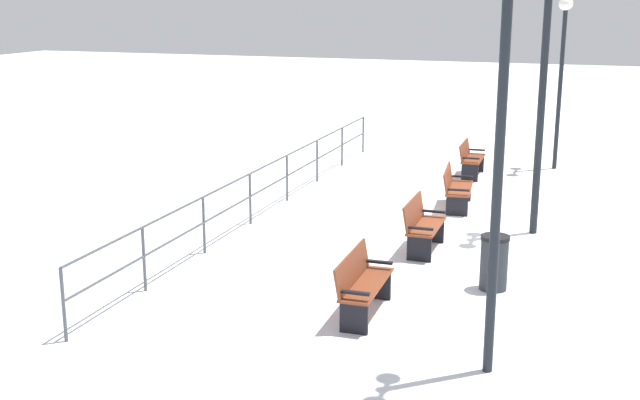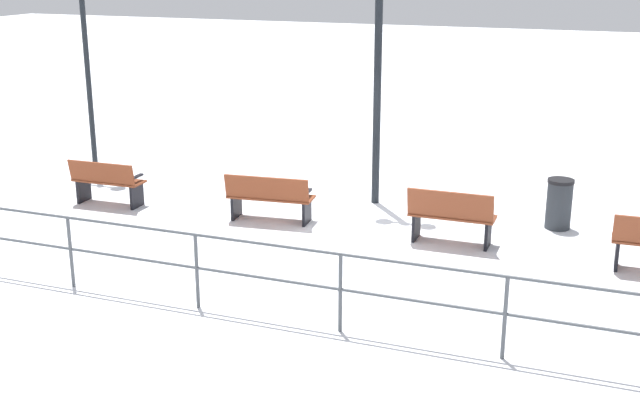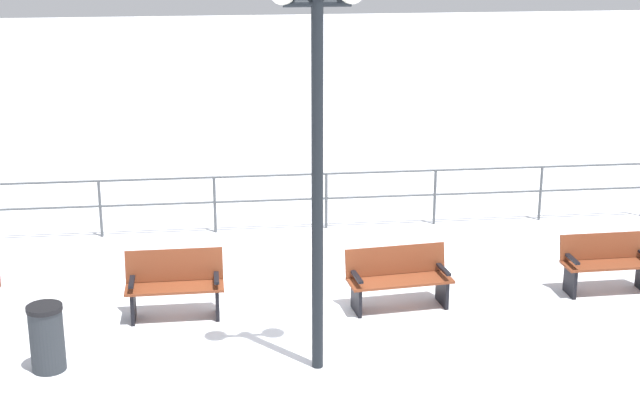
{
  "view_description": "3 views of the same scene",
  "coord_description": "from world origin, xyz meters",
  "px_view_note": "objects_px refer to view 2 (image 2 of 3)",
  "views": [
    {
      "loc": [
        2.81,
        -15.26,
        4.46
      ],
      "look_at": [
        -2.27,
        -0.71,
        0.54
      ],
      "focal_mm": 45.65,
      "sensor_mm": 36.0,
      "label": 1
    },
    {
      "loc": [
        -12.31,
        -4.05,
        4.5
      ],
      "look_at": [
        -1.53,
        0.07,
        0.99
      ],
      "focal_mm": 45.68,
      "sensor_mm": 36.0,
      "label": 2
    },
    {
      "loc": [
        12.44,
        -1.03,
        5.52
      ],
      "look_at": [
        -2.6,
        0.76,
        0.85
      ],
      "focal_mm": 53.03,
      "sensor_mm": 36.0,
      "label": 3
    }
  ],
  "objects_px": {
    "bench_third": "(270,197)",
    "bench_fourth": "(107,182)",
    "bench_second": "(451,216)",
    "lamppost_far": "(83,14)",
    "trash_bin": "(559,204)",
    "lamppost_middle": "(379,20)"
  },
  "relations": [
    {
      "from": "bench_second",
      "to": "bench_fourth",
      "type": "distance_m",
      "value": 6.41
    },
    {
      "from": "lamppost_far",
      "to": "trash_bin",
      "type": "height_order",
      "value": "lamppost_far"
    },
    {
      "from": "bench_second",
      "to": "lamppost_middle",
      "type": "bearing_deg",
      "value": 45.14
    },
    {
      "from": "bench_fourth",
      "to": "lamppost_middle",
      "type": "bearing_deg",
      "value": -68.4
    },
    {
      "from": "bench_second",
      "to": "lamppost_far",
      "type": "xyz_separation_m",
      "value": [
        1.78,
        8.08,
        2.82
      ]
    },
    {
      "from": "bench_third",
      "to": "lamppost_middle",
      "type": "height_order",
      "value": "lamppost_middle"
    },
    {
      "from": "bench_third",
      "to": "lamppost_far",
      "type": "height_order",
      "value": "lamppost_far"
    },
    {
      "from": "bench_third",
      "to": "lamppost_middle",
      "type": "relative_size",
      "value": 0.32
    },
    {
      "from": "lamppost_far",
      "to": "trash_bin",
      "type": "bearing_deg",
      "value": -91.9
    },
    {
      "from": "bench_second",
      "to": "trash_bin",
      "type": "relative_size",
      "value": 1.59
    },
    {
      "from": "bench_third",
      "to": "trash_bin",
      "type": "distance_m",
      "value": 4.94
    },
    {
      "from": "lamppost_far",
      "to": "lamppost_middle",
      "type": "bearing_deg",
      "value": -90.0
    },
    {
      "from": "lamppost_middle",
      "to": "lamppost_far",
      "type": "height_order",
      "value": "lamppost_middle"
    },
    {
      "from": "lamppost_far",
      "to": "bench_second",
      "type": "bearing_deg",
      "value": -102.42
    },
    {
      "from": "bench_second",
      "to": "bench_third",
      "type": "bearing_deg",
      "value": 88.98
    },
    {
      "from": "lamppost_middle",
      "to": "bench_second",
      "type": "bearing_deg",
      "value": -134.44
    },
    {
      "from": "bench_third",
      "to": "bench_fourth",
      "type": "xyz_separation_m",
      "value": [
        -0.2,
        3.21,
        0.01
      ]
    },
    {
      "from": "bench_third",
      "to": "bench_fourth",
      "type": "bearing_deg",
      "value": 87.4
    },
    {
      "from": "bench_third",
      "to": "lamppost_far",
      "type": "distance_m",
      "value": 5.93
    },
    {
      "from": "bench_fourth",
      "to": "lamppost_far",
      "type": "bearing_deg",
      "value": 39.47
    },
    {
      "from": "bench_second",
      "to": "lamppost_far",
      "type": "bearing_deg",
      "value": 77.16
    },
    {
      "from": "lamppost_middle",
      "to": "lamppost_far",
      "type": "relative_size",
      "value": 1.1
    }
  ]
}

